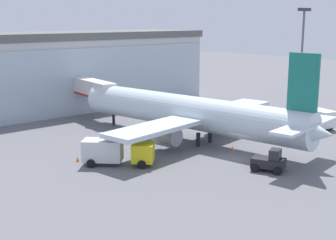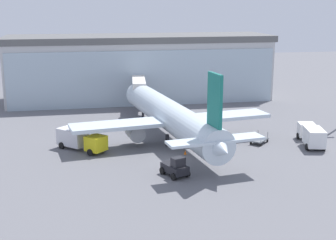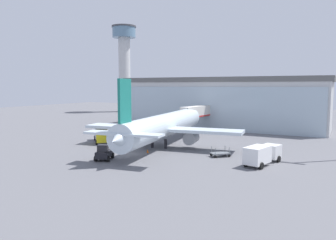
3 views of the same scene
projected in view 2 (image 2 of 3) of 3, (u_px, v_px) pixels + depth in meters
The scene contains 10 objects.
ground at pixel (177, 160), 57.50m from camera, with size 240.00×240.00×0.00m, color slate.
terminal_building at pixel (140, 67), 92.96m from camera, with size 51.96×15.19×12.67m.
jet_bridge at pixel (139, 85), 83.29m from camera, with size 3.44×13.36×5.95m.
airplane at pixel (171, 116), 64.59m from camera, with size 28.18×36.20×11.51m.
catering_truck at pixel (80, 139), 61.13m from camera, with size 6.73×6.71×2.65m.
fuel_truck at pixel (311, 135), 63.20m from camera, with size 3.77×7.60×2.65m.
baggage_cart at pixel (259, 140), 64.19m from camera, with size 3.11×3.11×1.50m.
pushback_tug at pixel (175, 168), 51.99m from camera, with size 3.19×3.65×2.30m.
safety_cone_nose at pixel (185, 152), 59.59m from camera, with size 0.36×0.36×0.55m, color orange.
safety_cone_wingtip at pixel (62, 141), 64.41m from camera, with size 0.36×0.36×0.55m, color orange.
Camera 2 is at (-10.61, -53.56, 18.73)m, focal length 50.00 mm.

